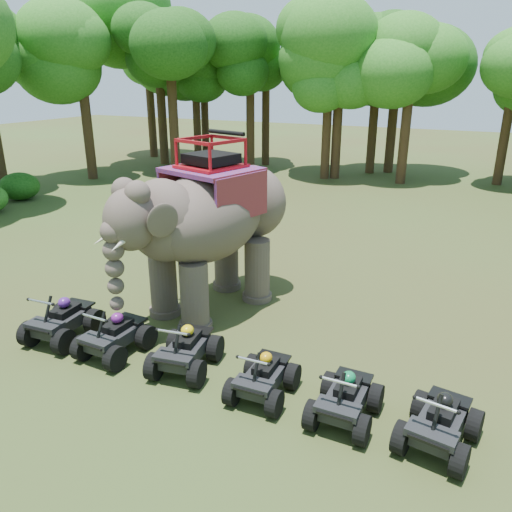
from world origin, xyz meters
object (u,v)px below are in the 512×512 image
object	(u,v)px
atv_4	(346,393)
atv_1	(114,330)
atv_0	(61,315)
atv_3	(263,371)
atv_5	(441,416)
atv_2	(185,344)
elephant	(210,225)

from	to	relation	value
atv_4	atv_1	bearing A→B (deg)	-179.56
atv_0	atv_3	world-z (taller)	atv_0
atv_3	atv_5	distance (m)	3.41
atv_0	atv_2	world-z (taller)	atv_0
elephant	atv_1	distance (m)	3.76
atv_1	atv_3	size ratio (longest dim) A/B	1.08
atv_2	atv_1	bearing A→B (deg)	176.33
atv_1	atv_5	bearing A→B (deg)	2.12
atv_0	atv_3	bearing A→B (deg)	-3.90
atv_4	atv_5	distance (m)	1.70
atv_3	atv_0	bearing A→B (deg)	178.60
elephant	atv_3	distance (m)	4.80
atv_2	atv_5	world-z (taller)	atv_2
elephant	atv_3	size ratio (longest dim) A/B	3.70
elephant	atv_0	xyz separation A→B (m)	(-2.41, -3.22, -1.76)
atv_1	atv_0	bearing A→B (deg)	-178.59
atv_3	atv_5	world-z (taller)	atv_5
atv_5	atv_4	bearing A→B (deg)	-170.35
atv_0	atv_4	xyz separation A→B (m)	(7.21, 0.02, -0.05)
atv_2	atv_4	size ratio (longest dim) A/B	1.06
elephant	atv_0	size ratio (longest dim) A/B	3.28
elephant	atv_0	world-z (taller)	elephant
atv_5	atv_1	bearing A→B (deg)	-170.82
atv_3	atv_5	size ratio (longest dim) A/B	0.94
atv_1	atv_2	xyz separation A→B (m)	(1.86, 0.18, 0.01)
atv_0	elephant	bearing A→B (deg)	49.04
atv_3	atv_4	bearing A→B (deg)	-1.57
atv_4	atv_5	xyz separation A→B (m)	(1.70, 0.03, 0.02)
atv_0	atv_3	size ratio (longest dim) A/B	1.13
elephant	atv_5	distance (m)	7.44
atv_3	atv_4	world-z (taller)	atv_4
atv_0	atv_1	distance (m)	1.66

